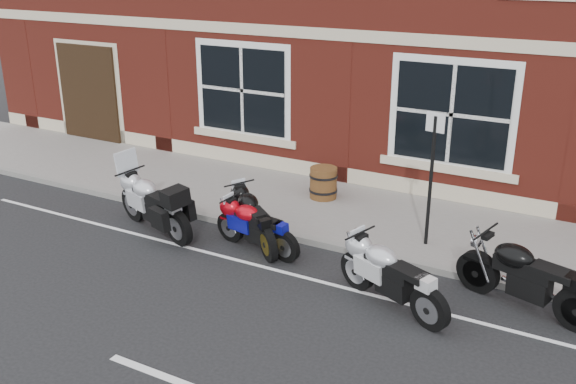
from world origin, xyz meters
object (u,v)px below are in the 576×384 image
at_px(moto_sport_red, 256,225).
at_px(moto_sport_black, 255,216).
at_px(moto_naked_black, 526,273).
at_px(parking_sign, 432,170).
at_px(moto_touring_silver, 154,201).
at_px(moto_sport_silver, 392,273).
at_px(barrel_planter, 323,183).

relative_size(moto_sport_red, moto_sport_black, 1.11).
bearing_deg(moto_naked_black, parking_sign, 73.27).
xyz_separation_m(moto_touring_silver, moto_sport_black, (1.99, 0.44, -0.07)).
xyz_separation_m(moto_sport_red, moto_sport_black, (-0.16, 0.24, 0.05)).
distance_m(moto_touring_silver, moto_naked_black, 6.72).
bearing_deg(moto_sport_silver, barrel_planter, 63.10).
xyz_separation_m(moto_sport_red, parking_sign, (2.66, 1.48, 1.03)).
xyz_separation_m(moto_sport_black, moto_sport_silver, (2.96, -0.93, 0.02)).
bearing_deg(barrel_planter, moto_sport_red, -90.71).
distance_m(moto_sport_black, parking_sign, 3.24).
distance_m(moto_touring_silver, barrel_planter, 3.61).
xyz_separation_m(moto_sport_silver, parking_sign, (-0.13, 2.17, 0.96)).
bearing_deg(barrel_planter, moto_sport_silver, -50.60).
xyz_separation_m(moto_sport_black, moto_naked_black, (4.72, -0.05, 0.05)).
height_order(barrel_planter, parking_sign, parking_sign).
bearing_deg(parking_sign, moto_sport_silver, -75.00).
height_order(moto_sport_red, parking_sign, parking_sign).
distance_m(moto_sport_red, barrel_planter, 2.68).
bearing_deg(parking_sign, moto_sport_black, -144.84).
height_order(moto_sport_black, parking_sign, parking_sign).
xyz_separation_m(moto_touring_silver, moto_sport_red, (2.15, 0.20, -0.12)).
bearing_deg(moto_sport_silver, moto_sport_black, 96.34).
distance_m(moto_sport_silver, parking_sign, 2.37).
xyz_separation_m(moto_sport_black, parking_sign, (2.83, 1.24, 0.98)).
distance_m(moto_touring_silver, moto_sport_red, 2.16).
xyz_separation_m(moto_sport_black, barrel_planter, (0.20, 2.44, -0.08)).
bearing_deg(moto_sport_black, moto_naked_black, -51.43).
distance_m(moto_sport_black, moto_sport_silver, 3.10).
bearing_deg(moto_naked_black, barrel_planter, 78.78).
bearing_deg(parking_sign, moto_sport_red, -139.54).
bearing_deg(barrel_planter, moto_touring_silver, -127.20).
distance_m(moto_sport_red, parking_sign, 3.21).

